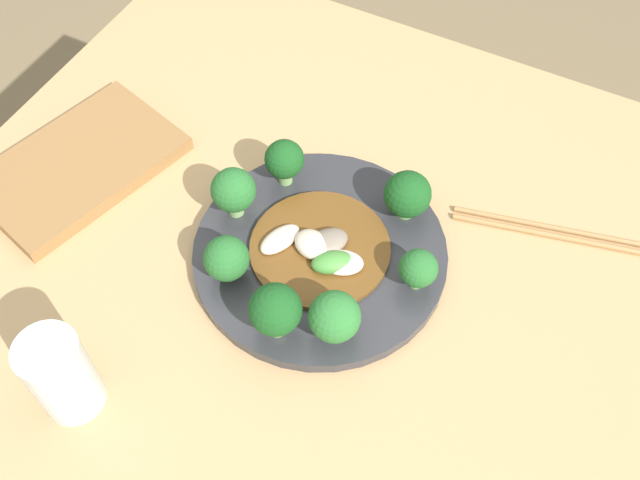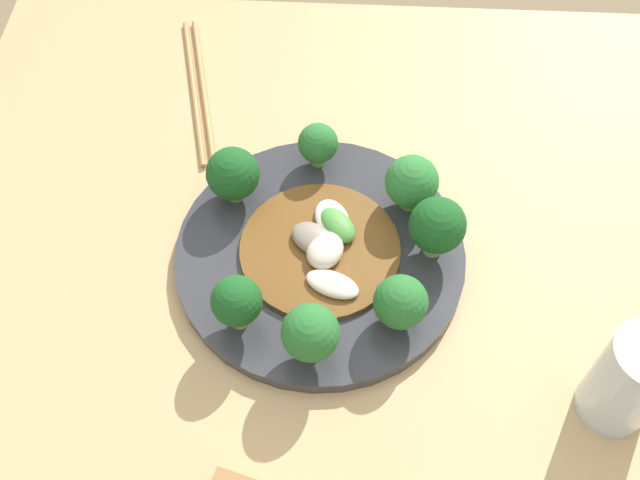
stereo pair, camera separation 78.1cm
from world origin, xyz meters
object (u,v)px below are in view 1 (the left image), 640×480
Objects in this scene: broccoli_north at (418,269)px; cutting_board at (79,165)px; broccoli_northwest at (407,195)px; broccoli_northeast at (335,317)px; broccoli_southeast at (226,259)px; broccoli_south at (233,191)px; broccoli_southwest at (284,160)px; drinking_glass at (61,375)px; stirfry_center at (320,249)px; broccoli_east at (275,310)px; chopsticks at (555,232)px; plate at (320,253)px.

broccoli_north is 0.19× the size of cutting_board.
broccoli_northwest is 0.43m from cutting_board.
broccoli_southeast is (-0.01, -0.14, -0.00)m from broccoli_northeast.
broccoli_south reaches higher than broccoli_southwest.
drinking_glass reaches higher than broccoli_southwest.
stirfry_center is at bearing 134.27° from broccoli_southeast.
broccoli_north is 0.33× the size of stirfry_center.
broccoli_northwest is 0.23× the size of cutting_board.
broccoli_northeast is at bearing 80.29° from cutting_board.
broccoli_south is at bearing -63.23° from broccoli_northwest.
broccoli_southeast is at bearing 77.81° from cutting_board.
broccoli_northeast is 0.23m from broccoli_southwest.
broccoli_east is 0.17m from broccoli_south.
broccoli_south is at bearing -117.58° from broccoli_northeast.
broccoli_northwest is 0.43m from drinking_glass.
broccoli_southwest is at bearing 110.86° from cutting_board.
broccoli_northwest is (-0.19, 0.00, -0.00)m from broccoli_northeast.
chopsticks is at bearing 111.52° from broccoli_northwest.
broccoli_east is at bearing 46.19° from broccoli_south.
broccoli_northeast is 0.41m from cutting_board.
drinking_glass is at bearing -28.46° from stirfry_center.
broccoli_northwest reaches higher than broccoli_southeast.
broccoli_east is (0.12, 0.01, 0.05)m from plate.
broccoli_southwest is (-0.15, -0.01, 0.01)m from broccoli_southeast.
broccoli_southeast is 0.21m from drinking_glass.
broccoli_southeast is 0.84× the size of broccoli_east.
plate is at bearing -35.17° from broccoli_northwest.
broccoli_south is (-0.10, -0.18, 0.00)m from broccoli_northeast.
plate is 4.58× the size of broccoli_southwest.
broccoli_east reaches higher than chopsticks.
plate is 1.23× the size of chopsticks.
broccoli_northeast is at bearing 35.25° from plate.
broccoli_north is (-0.09, 0.20, -0.00)m from broccoli_southeast.
broccoli_east is 1.05× the size of broccoli_south.
broccoli_southeast is 0.11m from stirfry_center.
broccoli_northeast reaches higher than broccoli_northwest.
broccoli_east is at bearing 136.45° from drinking_glass.
plate is 4.12× the size of broccoli_east.
drinking_glass is (0.28, -0.15, 0.03)m from stirfry_center.
broccoli_northwest reaches higher than chopsticks.
broccoli_south is 0.24× the size of cutting_board.
broccoli_north reaches higher than stirfry_center.
broccoli_north reaches higher than plate.
broccoli_southeast is at bearing 25.94° from broccoli_south.
stirfry_center is (0.08, 0.09, -0.03)m from broccoli_southwest.
cutting_board reaches higher than plate.
stirfry_center is (-0.09, -0.06, -0.03)m from broccoli_northeast.
broccoli_northeast reaches higher than broccoli_north.
broccoli_southeast is 0.22× the size of cutting_board.
cutting_board is at bearing -143.05° from drinking_glass.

